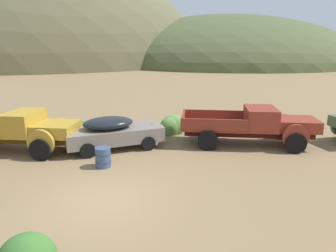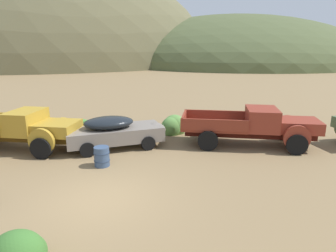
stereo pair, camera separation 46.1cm
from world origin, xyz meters
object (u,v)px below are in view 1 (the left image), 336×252
object	(u,v)px
car_primer_gray	(117,132)
oil_drum_foreground	(103,157)
truck_mustard	(23,130)
truck_rust_red	(258,125)

from	to	relation	value
car_primer_gray	oil_drum_foreground	size ratio (longest dim) A/B	6.09
truck_mustard	oil_drum_foreground	xyz separation A→B (m)	(3.63, -2.75, -0.58)
truck_mustard	truck_rust_red	size ratio (longest dim) A/B	0.91
truck_mustard	truck_rust_red	xyz separation A→B (m)	(11.19, -1.30, 0.01)
oil_drum_foreground	car_primer_gray	bearing A→B (deg)	73.81
car_primer_gray	truck_rust_red	bearing A→B (deg)	-17.55
truck_mustard	oil_drum_foreground	bearing A→B (deg)	-19.57
truck_rust_red	oil_drum_foreground	bearing A→B (deg)	-151.66
car_primer_gray	oil_drum_foreground	world-z (taller)	car_primer_gray
car_primer_gray	truck_rust_red	distance (m)	6.94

